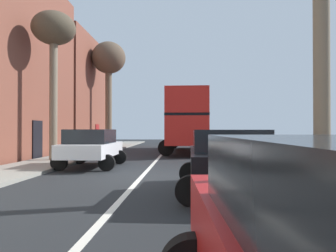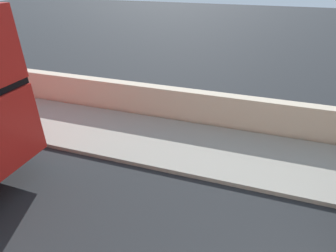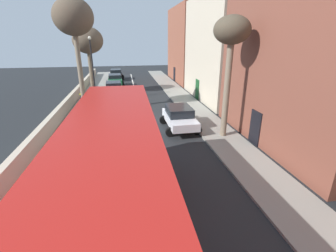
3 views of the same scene
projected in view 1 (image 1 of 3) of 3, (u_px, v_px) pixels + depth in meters
name	position (u px, v px, depth m)	size (l,w,h in m)	color
ground_plane	(142.00, 176.00, 11.02)	(84.00, 84.00, 0.00)	black
road_centre_line	(142.00, 176.00, 11.02)	(0.16, 54.00, 0.01)	silver
sidewalk_left	(3.00, 174.00, 11.26)	(2.60, 60.00, 0.12)	gray
sidewalk_right	(287.00, 176.00, 10.77)	(2.60, 60.00, 0.12)	gray
boundary_wall_right	(335.00, 160.00, 10.70)	(0.36, 54.00, 1.16)	beige
double_decker_bus	(188.00, 119.00, 23.37)	(3.71, 11.22, 4.06)	red
parked_car_white_left_1	(92.00, 146.00, 13.73)	(2.54, 4.16, 1.61)	silver
parked_car_black_right_3	(227.00, 157.00, 8.01)	(2.51, 4.45, 1.60)	black
street_tree_left_0	(109.00, 62.00, 27.80)	(2.90, 2.90, 9.09)	brown
street_tree_left_2	(54.00, 36.00, 15.97)	(2.15, 2.15, 7.35)	#7A6B56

